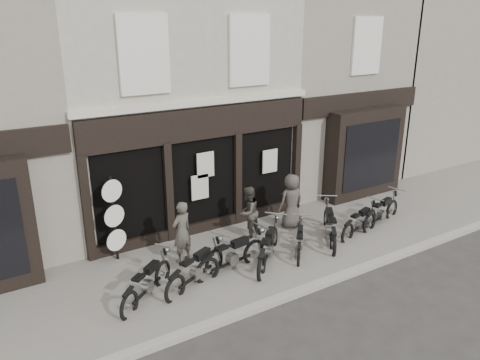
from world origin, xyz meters
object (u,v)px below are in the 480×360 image
motorcycle_7 (381,214)px  motorcycle_5 (330,229)px  motorcycle_0 (147,285)px  motorcycle_1 (196,272)px  motorcycle_3 (268,250)px  man_centre (248,212)px  man_right (291,201)px  motorcycle_4 (300,243)px  motorcycle_6 (360,224)px  advert_sign_post (115,222)px  motorcycle_2 (232,258)px  man_left (182,232)px

motorcycle_7 → motorcycle_5: bearing=165.1°
motorcycle_0 → motorcycle_1: (1.24, -0.07, 0.02)m
motorcycle_3 → man_centre: size_ratio=1.20×
man_right → motorcycle_4: bearing=61.2°
motorcycle_7 → motorcycle_3: bearing=166.9°
motorcycle_6 → advert_sign_post: size_ratio=0.81×
motorcycle_2 → advert_sign_post: 3.24m
man_left → advert_sign_post: (-1.45, 1.01, 0.24)m
motorcycle_2 → man_centre: bearing=37.1°
motorcycle_0 → motorcycle_2: 2.33m
motorcycle_3 → man_right: man_right is taller
motorcycle_5 → man_left: 4.40m
motorcycle_4 → man_centre: (-0.72, 1.54, 0.54)m
motorcycle_5 → man_centre: man_centre is taller
motorcycle_4 → motorcycle_5: bearing=-43.2°
motorcycle_2 → man_centre: (1.39, 1.42, 0.47)m
motorcycle_2 → motorcycle_4: 2.11m
motorcycle_4 → motorcycle_6: (2.31, -0.01, 0.03)m
motorcycle_5 → man_right: size_ratio=1.19×
motorcycle_7 → motorcycle_4: bearing=167.3°
motorcycle_0 → advert_sign_post: advert_sign_post is taller
man_right → advert_sign_post: 5.32m
motorcycle_4 → motorcycle_1: bearing=130.3°
man_centre → motorcycle_2: bearing=20.9°
motorcycle_2 → motorcycle_4: size_ratio=1.45×
motorcycle_2 → motorcycle_0: bearing=172.5°
motorcycle_2 → motorcycle_3: (1.03, -0.14, 0.01)m
motorcycle_1 → advert_sign_post: 2.65m
advert_sign_post → motorcycle_4: bearing=-43.0°
motorcycle_0 → man_right: (5.23, 1.35, 0.57)m
man_right → advert_sign_post: advert_sign_post is taller
man_centre → advert_sign_post: bearing=-34.8°
motorcycle_2 → motorcycle_6: 4.42m
motorcycle_5 → motorcycle_7: 2.18m
motorcycle_3 → man_right: 2.42m
motorcycle_5 → man_right: 1.47m
motorcycle_5 → man_right: bearing=53.7°
man_left → motorcycle_0: bearing=19.4°
motorcycle_1 → man_right: bearing=-5.5°
motorcycle_0 → motorcycle_1: 1.24m
motorcycle_2 → motorcycle_7: size_ratio=1.06×
man_right → advert_sign_post: (-5.26, 0.77, 0.23)m
man_centre → advert_sign_post: size_ratio=0.63×
motorcycle_3 → motorcycle_6: motorcycle_3 is taller
motorcycle_5 → motorcycle_3: bearing=128.9°
motorcycle_1 → motorcycle_6: 5.51m
motorcycle_6 → man_right: (-1.52, 1.44, 0.59)m
motorcycle_7 → man_right: bearing=138.7°
man_left → motorcycle_1: bearing=62.4°
man_left → advert_sign_post: 1.79m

